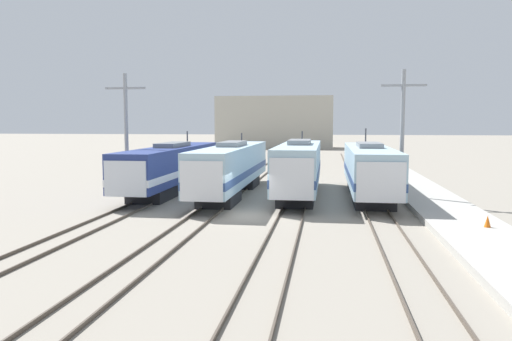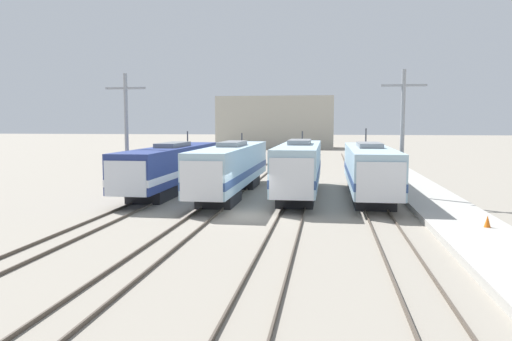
{
  "view_description": "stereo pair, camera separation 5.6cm",
  "coord_description": "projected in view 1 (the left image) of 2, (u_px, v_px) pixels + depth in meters",
  "views": [
    {
      "loc": [
        4.67,
        -29.11,
        5.56
      ],
      "look_at": [
        0.02,
        3.27,
        2.41
      ],
      "focal_mm": 35.0,
      "sensor_mm": 36.0,
      "label": 1
    },
    {
      "loc": [
        4.72,
        -29.1,
        5.56
      ],
      "look_at": [
        0.02,
        3.27,
        2.41
      ],
      "focal_mm": 35.0,
      "sensor_mm": 36.0,
      "label": 2
    }
  ],
  "objects": [
    {
      "name": "locomotive_center_left",
      "position": [
        231.0,
        168.0,
        37.98
      ],
      "size": [
        2.83,
        19.26,
        4.67
      ],
      "color": "#232326",
      "rests_on": "ground_plane"
    },
    {
      "name": "rail_pair_center_right",
      "position": [
        291.0,
        215.0,
        29.5
      ],
      "size": [
        1.51,
        120.0,
        0.15
      ],
      "color": "#4C4238",
      "rests_on": "ground_plane"
    },
    {
      "name": "rail_pair_center_left",
      "position": [
        206.0,
        213.0,
        30.23
      ],
      "size": [
        1.51,
        120.0,
        0.15
      ],
      "color": "#4C4238",
      "rests_on": "ground_plane"
    },
    {
      "name": "ground_plane",
      "position": [
        248.0,
        216.0,
        29.87
      ],
      "size": [
        400.0,
        400.0,
        0.0
      ],
      "primitive_type": "plane",
      "color": "gray"
    },
    {
      "name": "rail_pair_far_right",
      "position": [
        380.0,
        218.0,
        28.77
      ],
      "size": [
        1.5,
        120.0,
        0.15
      ],
      "color": "#4C4238",
      "rests_on": "ground_plane"
    },
    {
      "name": "locomotive_far_right",
      "position": [
        369.0,
        170.0,
        36.61
      ],
      "size": [
        3.08,
        17.38,
        5.08
      ],
      "color": "#232326",
      "rests_on": "ground_plane"
    },
    {
      "name": "rail_pair_far_left",
      "position": [
        125.0,
        211.0,
        30.96
      ],
      "size": [
        1.5,
        120.0,
        0.15
      ],
      "color": "#4C4238",
      "rests_on": "ground_plane"
    },
    {
      "name": "traffic_cone",
      "position": [
        488.0,
        221.0,
        24.78
      ],
      "size": [
        0.33,
        0.33,
        0.59
      ],
      "color": "orange",
      "rests_on": "platform"
    },
    {
      "name": "locomotive_far_left",
      "position": [
        171.0,
        166.0,
        40.04
      ],
      "size": [
        3.0,
        19.49,
        4.78
      ],
      "color": "black",
      "rests_on": "ground_plane"
    },
    {
      "name": "depot_building",
      "position": [
        275.0,
        122.0,
        109.91
      ],
      "size": [
        25.25,
        9.01,
        11.21
      ],
      "color": "#B2AD9E",
      "rests_on": "ground_plane"
    },
    {
      "name": "catenary_tower_left",
      "position": [
        126.0,
        131.0,
        37.99
      ],
      "size": [
        3.16,
        0.29,
        9.25
      ],
      "color": "gray",
      "rests_on": "ground_plane"
    },
    {
      "name": "platform",
      "position": [
        456.0,
        218.0,
        28.17
      ],
      "size": [
        4.0,
        120.0,
        0.37
      ],
      "color": "#A8A59E",
      "rests_on": "ground_plane"
    },
    {
      "name": "catenary_tower_right",
      "position": [
        402.0,
        131.0,
        35.1
      ],
      "size": [
        3.16,
        0.29,
        9.25
      ],
      "color": "gray",
      "rests_on": "ground_plane"
    },
    {
      "name": "locomotive_center_right",
      "position": [
        299.0,
        168.0,
        37.18
      ],
      "size": [
        2.92,
        16.74,
        4.86
      ],
      "color": "#232326",
      "rests_on": "ground_plane"
    }
  ]
}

